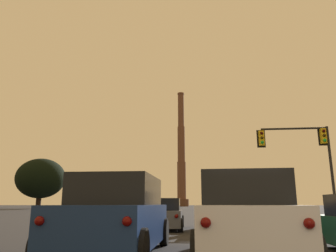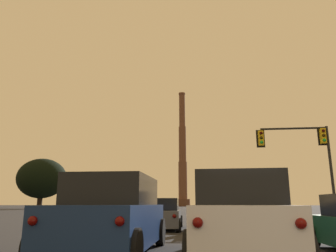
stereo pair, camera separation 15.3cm
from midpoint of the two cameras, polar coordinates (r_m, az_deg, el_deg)
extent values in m
cylinder|color=black|center=(10.59, 24.03, -16.98)|extent=(0.24, 0.65, 0.64)
cube|color=navy|center=(15.90, 10.81, -15.07)|extent=(2.21, 5.48, 0.88)
cube|color=black|center=(17.64, 10.44, -12.29)|extent=(1.91, 1.87, 0.72)
cube|color=navy|center=(14.49, 7.15, -13.32)|extent=(0.20, 2.43, 0.16)
cube|color=navy|center=(14.58, 14.75, -12.99)|extent=(0.20, 2.43, 0.16)
cylinder|color=black|center=(18.09, 7.31, -15.79)|extent=(0.25, 0.81, 0.80)
cylinder|color=black|center=(18.17, 13.73, -15.51)|extent=(0.25, 0.81, 0.80)
cylinder|color=black|center=(13.70, 7.01, -16.59)|extent=(0.25, 0.81, 0.80)
cylinder|color=black|center=(13.79, 15.51, -16.20)|extent=(0.25, 0.81, 0.80)
sphere|color=#500705|center=(13.16, 7.62, -14.73)|extent=(0.17, 0.17, 0.17)
sphere|color=#500705|center=(13.24, 14.96, -14.40)|extent=(0.17, 0.17, 0.17)
cube|color=#4C4F54|center=(16.27, -1.05, -15.72)|extent=(1.89, 4.07, 0.72)
cube|color=black|center=(15.86, -1.15, -13.49)|extent=(1.64, 1.97, 0.55)
cylinder|color=black|center=(17.98, -3.43, -16.20)|extent=(0.25, 0.61, 0.60)
cylinder|color=black|center=(17.86, 2.15, -16.23)|extent=(0.25, 0.61, 0.60)
cylinder|color=black|center=(14.76, -4.95, -16.79)|extent=(0.25, 0.61, 0.60)
cylinder|color=black|center=(14.62, 1.88, -16.86)|extent=(0.25, 0.61, 0.60)
sphere|color=#500705|center=(14.33, -4.49, -15.37)|extent=(0.17, 0.17, 0.17)
sphere|color=#500705|center=(14.21, 1.16, -15.42)|extent=(0.17, 0.17, 0.17)
cube|color=silver|center=(7.86, 12.62, -16.74)|extent=(2.14, 4.88, 0.95)
cube|color=black|center=(7.97, 12.25, -10.77)|extent=(1.91, 2.88, 0.70)
cylinder|color=black|center=(9.79, 6.13, -18.04)|extent=(0.25, 0.77, 0.76)
cylinder|color=black|center=(9.89, 17.61, -17.47)|extent=(0.25, 0.77, 0.76)
cylinder|color=black|center=(5.97, 4.47, -21.10)|extent=(0.25, 0.77, 0.76)
sphere|color=#500705|center=(5.42, 5.75, -16.41)|extent=(0.17, 0.17, 0.17)
sphere|color=#500705|center=(5.57, 22.62, -15.41)|extent=(0.17, 0.17, 0.17)
cube|color=navy|center=(8.40, -9.42, -16.64)|extent=(1.93, 4.80, 0.95)
cube|color=black|center=(8.51, -9.00, -11.05)|extent=(1.79, 2.80, 0.70)
cylinder|color=black|center=(10.53, -11.88, -17.51)|extent=(0.22, 0.76, 0.76)
cylinder|color=black|center=(10.14, -1.16, -17.95)|extent=(0.22, 0.76, 0.76)
cylinder|color=black|center=(6.95, -21.81, -19.14)|extent=(0.22, 0.76, 0.76)
cylinder|color=black|center=(6.35, -5.49, -20.61)|extent=(0.22, 0.76, 0.76)
sphere|color=#500705|center=(6.40, -22.15, -15.06)|extent=(0.17, 0.17, 0.17)
sphere|color=#500705|center=(5.86, -7.93, -16.12)|extent=(0.17, 0.17, 0.17)
cylinder|color=black|center=(24.52, 26.50, -7.33)|extent=(0.18, 0.18, 6.37)
cube|color=yellow|center=(24.75, 25.27, -1.60)|extent=(0.34, 0.34, 1.04)
cube|color=black|center=(24.92, 25.13, -1.68)|extent=(0.58, 0.03, 1.25)
sphere|color=#320504|center=(24.64, 25.33, -0.77)|extent=(0.22, 0.22, 0.22)
sphere|color=#352604|center=(24.57, 25.41, -1.51)|extent=(0.22, 0.22, 0.22)
sphere|color=green|center=(24.52, 25.48, -2.24)|extent=(0.22, 0.22, 0.22)
cylinder|color=black|center=(24.28, 20.85, -0.43)|extent=(4.43, 0.14, 0.14)
sphere|color=black|center=(24.96, 25.76, -0.30)|extent=(0.18, 0.18, 0.18)
cube|color=yellow|center=(23.67, 15.79, -2.07)|extent=(0.34, 0.34, 1.04)
cube|color=black|center=(23.84, 15.72, -2.15)|extent=(0.58, 0.03, 1.25)
sphere|color=#320504|center=(23.55, 15.82, -1.21)|extent=(0.22, 0.22, 0.22)
sphere|color=#352604|center=(23.48, 15.87, -1.98)|extent=(0.22, 0.22, 0.22)
sphere|color=green|center=(23.42, 15.92, -2.75)|extent=(0.22, 0.22, 0.22)
cylinder|color=black|center=(58.60, 13.49, -11.65)|extent=(0.18, 0.18, 5.23)
cylinder|color=black|center=(58.60, 13.63, -14.15)|extent=(0.40, 0.40, 0.10)
cube|color=yellow|center=(58.65, 13.10, -9.76)|extent=(0.34, 0.34, 1.04)
cube|color=black|center=(58.82, 13.08, -9.77)|extent=(0.58, 0.03, 1.25)
sphere|color=#320504|center=(58.48, 13.10, -9.44)|extent=(0.22, 0.22, 0.22)
sphere|color=#352604|center=(58.46, 13.12, -9.75)|extent=(0.22, 0.22, 0.22)
sphere|color=green|center=(58.44, 13.14, -10.07)|extent=(0.22, 0.22, 0.22)
cylinder|color=#523427|center=(157.93, 2.39, -13.22)|extent=(6.60, 6.60, 3.36)
cylinder|color=brown|center=(158.31, 2.35, -9.43)|extent=(4.13, 4.13, 17.54)
cylinder|color=brown|center=(160.48, 2.29, -3.18)|extent=(3.55, 3.55, 17.54)
cylinder|color=brown|center=(164.50, 2.24, 2.85)|extent=(2.97, 2.97, 17.54)
cylinder|color=brown|center=(167.05, 2.21, 5.62)|extent=(3.33, 3.33, 0.70)
cylinder|color=black|center=(84.49, -21.67, -12.07)|extent=(1.17, 1.17, 3.61)
ellipsoid|color=black|center=(84.70, -21.36, -8.48)|extent=(11.66, 10.50, 9.39)
camera|label=1|loc=(0.08, -90.13, 0.03)|focal=35.00mm
camera|label=2|loc=(0.08, 89.87, -0.03)|focal=35.00mm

